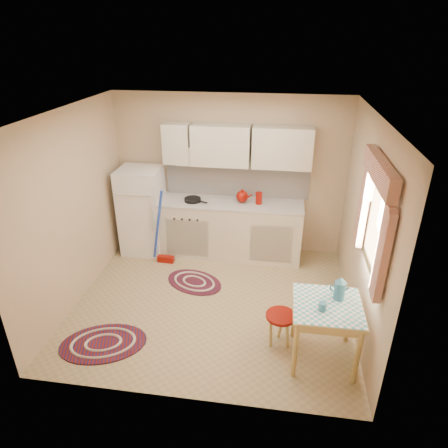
{
  "coord_description": "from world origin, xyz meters",
  "views": [
    {
      "loc": [
        0.79,
        -4.33,
        3.31
      ],
      "look_at": [
        0.11,
        0.25,
        1.05
      ],
      "focal_mm": 32.0,
      "sensor_mm": 36.0,
      "label": 1
    }
  ],
  "objects": [
    {
      "name": "red_kettle",
      "position": [
        0.24,
        1.3,
        1.02
      ],
      "size": [
        0.24,
        0.23,
        0.21
      ],
      "primitive_type": null,
      "rotation": [
        0.0,
        0.0,
        0.24
      ],
      "color": "#860D04",
      "rests_on": "countertop"
    },
    {
      "name": "rug_center",
      "position": [
        -0.35,
        0.4,
        0.01
      ],
      "size": [
        1.02,
        0.87,
        0.02
      ],
      "primitive_type": null,
      "rotation": [
        0.0,
        0.0,
        -0.41
      ],
      "color": "maroon",
      "rests_on": "ground"
    },
    {
      "name": "room_shell",
      "position": [
        0.16,
        0.24,
        1.6
      ],
      "size": [
        3.64,
        3.6,
        2.52
      ],
      "color": "tan",
      "rests_on": "ground"
    },
    {
      "name": "countertop",
      "position": [
        0.05,
        1.3,
        0.9
      ],
      "size": [
        2.27,
        0.62,
        0.04
      ],
      "primitive_type": "cube",
      "color": "#BBB7B1",
      "rests_on": "base_cabinets"
    },
    {
      "name": "mug",
      "position": [
        1.3,
        -0.93,
        0.77
      ],
      "size": [
        0.11,
        0.11,
        0.1
      ],
      "primitive_type": "cylinder",
      "rotation": [
        0.0,
        0.0,
        0.39
      ],
      "color": "teal",
      "rests_on": "table"
    },
    {
      "name": "table",
      "position": [
        1.37,
        -0.83,
        0.36
      ],
      "size": [
        0.72,
        0.72,
        0.72
      ],
      "primitive_type": "cube",
      "color": "#D6BA6B",
      "rests_on": "ground"
    },
    {
      "name": "stool",
      "position": [
        0.9,
        -0.68,
        0.21
      ],
      "size": [
        0.39,
        0.39,
        0.42
      ],
      "primitive_type": "cylinder",
      "rotation": [
        0.0,
        0.0,
        -0.16
      ],
      "color": "#860D04",
      "rests_on": "ground"
    },
    {
      "name": "rug_left",
      "position": [
        -1.13,
        -0.99,
        0.01
      ],
      "size": [
        1.15,
        0.94,
        0.02
      ],
      "primitive_type": null,
      "rotation": [
        0.0,
        0.0,
        0.3
      ],
      "color": "maroon",
      "rests_on": "ground"
    },
    {
      "name": "coffee_pot",
      "position": [
        1.49,
        -0.71,
        0.86
      ],
      "size": [
        0.18,
        0.17,
        0.29
      ],
      "primitive_type": null,
      "rotation": [
        0.0,
        0.0,
        -0.34
      ],
      "color": "teal",
      "rests_on": "table"
    },
    {
      "name": "base_cabinets",
      "position": [
        0.05,
        1.3,
        0.44
      ],
      "size": [
        2.25,
        0.6,
        0.88
      ],
      "primitive_type": "cube",
      "color": "beige",
      "rests_on": "ground"
    },
    {
      "name": "fridge",
      "position": [
        -1.36,
        1.25,
        0.7
      ],
      "size": [
        0.65,
        0.6,
        1.4
      ],
      "primitive_type": "cube",
      "color": "white",
      "rests_on": "ground"
    },
    {
      "name": "frying_pan",
      "position": [
        -0.53,
        1.25,
        0.94
      ],
      "size": [
        0.34,
        0.34,
        0.05
      ],
      "primitive_type": "cylinder",
      "rotation": [
        0.0,
        0.0,
        -0.39
      ],
      "color": "black",
      "rests_on": "countertop"
    },
    {
      "name": "broom",
      "position": [
        -0.91,
        0.9,
        0.6
      ],
      "size": [
        0.29,
        0.13,
        1.2
      ],
      "primitive_type": null,
      "rotation": [
        0.0,
        0.0,
        -0.05
      ],
      "color": "#1D40BB",
      "rests_on": "ground"
    },
    {
      "name": "red_canister",
      "position": [
        0.49,
        1.3,
        1.0
      ],
      "size": [
        0.1,
        0.1,
        0.16
      ],
      "primitive_type": "cylinder",
      "rotation": [
        0.0,
        0.0,
        -0.0
      ],
      "color": "#860D04",
      "rests_on": "countertop"
    }
  ]
}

